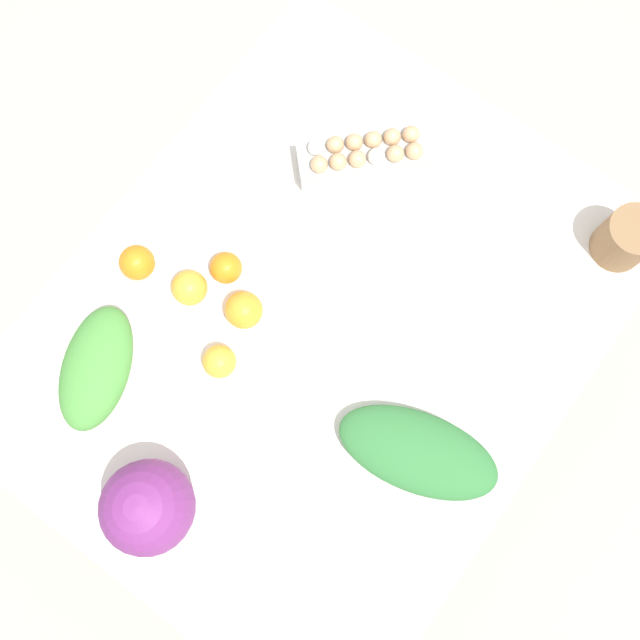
# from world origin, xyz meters

# --- Properties ---
(ground_plane) EXTENTS (8.00, 8.00, 0.00)m
(ground_plane) POSITION_xyz_m (0.00, 0.00, 0.00)
(ground_plane) COLOR #B2A899
(dining_table) EXTENTS (1.30, 1.05, 0.71)m
(dining_table) POSITION_xyz_m (0.00, 0.00, 0.62)
(dining_table) COLOR silver
(dining_table) RESTS_ON ground_plane
(cabbage_purple) EXTENTS (0.18, 0.18, 0.18)m
(cabbage_purple) POSITION_xyz_m (0.50, -0.03, 0.80)
(cabbage_purple) COLOR #7A2D75
(cabbage_purple) RESTS_ON dining_table
(egg_carton) EXTENTS (0.27, 0.27, 0.09)m
(egg_carton) POSITION_xyz_m (-0.35, -0.14, 0.75)
(egg_carton) COLOR #B7B7B2
(egg_carton) RESTS_ON dining_table
(paper_bag) EXTENTS (0.12, 0.12, 0.11)m
(paper_bag) POSITION_xyz_m (-0.52, 0.42, 0.77)
(paper_bag) COLOR olive
(paper_bag) RESTS_ON dining_table
(greens_bunch_kale) EXTENTS (0.29, 0.24, 0.08)m
(greens_bunch_kale) POSITION_xyz_m (0.35, -0.30, 0.75)
(greens_bunch_kale) COLOR #4C933D
(greens_bunch_kale) RESTS_ON dining_table
(greens_bunch_dandelion) EXTENTS (0.24, 0.36, 0.07)m
(greens_bunch_dandelion) POSITION_xyz_m (0.11, 0.32, 0.74)
(greens_bunch_dandelion) COLOR #337538
(greens_bunch_dandelion) RESTS_ON dining_table
(orange_0) EXTENTS (0.08, 0.08, 0.08)m
(orange_0) POSITION_xyz_m (0.11, -0.26, 0.75)
(orange_0) COLOR #F9A833
(orange_0) RESTS_ON dining_table
(orange_1) EXTENTS (0.07, 0.07, 0.07)m
(orange_1) POSITION_xyz_m (0.03, -0.23, 0.74)
(orange_1) COLOR orange
(orange_1) RESTS_ON dining_table
(orange_2) EXTENTS (0.08, 0.08, 0.08)m
(orange_2) POSITION_xyz_m (0.08, -0.14, 0.75)
(orange_2) COLOR orange
(orange_2) RESTS_ON dining_table
(orange_3) EXTENTS (0.08, 0.08, 0.08)m
(orange_3) POSITION_xyz_m (0.13, -0.38, 0.75)
(orange_3) COLOR orange
(orange_3) RESTS_ON dining_table
(orange_4) EXTENTS (0.07, 0.07, 0.07)m
(orange_4) POSITION_xyz_m (0.20, -0.11, 0.74)
(orange_4) COLOR #F9A833
(orange_4) RESTS_ON dining_table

